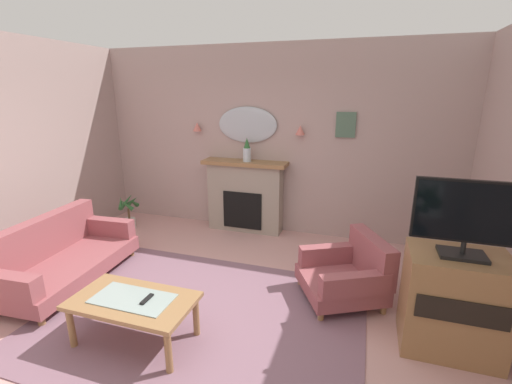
{
  "coord_description": "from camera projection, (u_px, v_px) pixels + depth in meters",
  "views": [
    {
      "loc": [
        1.46,
        -2.53,
        2.21
      ],
      "look_at": [
        0.16,
        1.53,
        0.98
      ],
      "focal_mm": 24.41,
      "sensor_mm": 36.0,
      "label": 1
    }
  ],
  "objects": [
    {
      "name": "wall_mirror",
      "position": [
        247.0,
        125.0,
        5.45
      ],
      "size": [
        0.96,
        0.06,
        0.56
      ],
      "primitive_type": "ellipsoid",
      "color": "#B2BCC6"
    },
    {
      "name": "framed_picture",
      "position": [
        346.0,
        125.0,
        5.01
      ],
      "size": [
        0.28,
        0.03,
        0.36
      ],
      "primitive_type": "cube",
      "color": "#4C6B56"
    },
    {
      "name": "coffee_table",
      "position": [
        133.0,
        304.0,
        3.1
      ],
      "size": [
        1.1,
        0.6,
        0.45
      ],
      "color": "olive",
      "rests_on": "ground"
    },
    {
      "name": "fireplace",
      "position": [
        245.0,
        197.0,
        5.64
      ],
      "size": [
        1.36,
        0.36,
        1.16
      ],
      "color": "gray",
      "rests_on": "ground"
    },
    {
      "name": "wall_back",
      "position": [
        271.0,
        141.0,
        5.49
      ],
      "size": [
        6.66,
        0.1,
        2.91
      ],
      "primitive_type": "cube",
      "color": "#B29993",
      "rests_on": "ground"
    },
    {
      "name": "tv_flatscreen",
      "position": [
        469.0,
        217.0,
        2.78
      ],
      "size": [
        0.84,
        0.24,
        0.65
      ],
      "color": "black",
      "rests_on": "tv_cabinet"
    },
    {
      "name": "potted_plant_small_fern",
      "position": [
        129.0,
        212.0,
        5.79
      ],
      "size": [
        0.36,
        0.37,
        0.57
      ],
      "color": "silver",
      "rests_on": "ground"
    },
    {
      "name": "wall_sconce_right",
      "position": [
        300.0,
        130.0,
        5.17
      ],
      "size": [
        0.14,
        0.14,
        0.14
      ],
      "primitive_type": "cone",
      "color": "#D17066"
    },
    {
      "name": "floor",
      "position": [
        192.0,
        334.0,
        3.37
      ],
      "size": [
        6.66,
        6.46,
        0.1
      ],
      "primitive_type": "cube",
      "color": "#C6938E",
      "rests_on": "ground"
    },
    {
      "name": "tv_cabinet",
      "position": [
        453.0,
        302.0,
        3.02
      ],
      "size": [
        0.8,
        0.57,
        0.9
      ],
      "color": "olive",
      "rests_on": "ground"
    },
    {
      "name": "tv_remote",
      "position": [
        147.0,
        299.0,
        3.06
      ],
      "size": [
        0.04,
        0.16,
        0.02
      ],
      "primitive_type": "cube",
      "color": "black",
      "rests_on": "coffee_table"
    },
    {
      "name": "patterned_rug",
      "position": [
        201.0,
        317.0,
        3.53
      ],
      "size": [
        3.2,
        2.4,
        0.01
      ],
      "primitive_type": "cube",
      "color": "#7F5B6B",
      "rests_on": "ground"
    },
    {
      "name": "mantel_vase_left",
      "position": [
        247.0,
        151.0,
        5.39
      ],
      "size": [
        0.13,
        0.13,
        0.37
      ],
      "color": "silver",
      "rests_on": "fireplace"
    },
    {
      "name": "armchair_near_fireplace",
      "position": [
        349.0,
        273.0,
        3.8
      ],
      "size": [
        1.1,
        1.09,
        0.71
      ],
      "color": "#934C51",
      "rests_on": "ground"
    },
    {
      "name": "floral_couch",
      "position": [
        59.0,
        256.0,
        4.16
      ],
      "size": [
        0.98,
        1.77,
        0.76
      ],
      "color": "#934C51",
      "rests_on": "ground"
    },
    {
      "name": "wall_sconce_left",
      "position": [
        197.0,
        127.0,
        5.67
      ],
      "size": [
        0.14,
        0.14,
        0.14
      ],
      "primitive_type": "cone",
      "color": "#D17066"
    }
  ]
}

